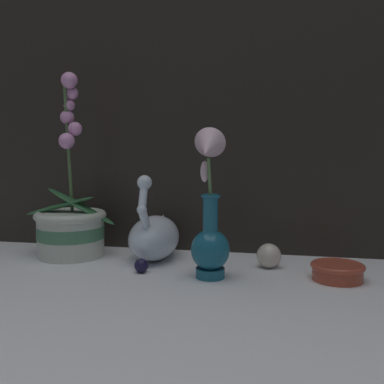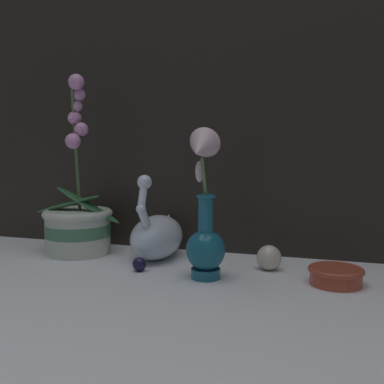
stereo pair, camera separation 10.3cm
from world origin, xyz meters
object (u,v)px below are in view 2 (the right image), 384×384
Objects in this scene: swan_figurine at (157,235)px; blue_vase at (204,222)px; glass_sphere at (269,258)px; amber_dish at (336,274)px; orchid_potted_plant at (78,222)px.

blue_vase is at bearing -40.86° from swan_figurine.
glass_sphere is 0.51× the size of amber_dish.
swan_figurine is 0.70× the size of blue_vase.
blue_vase is (0.16, -0.14, 0.06)m from swan_figurine.
amber_dish is at bearing -25.59° from glass_sphere.
swan_figurine reaches higher than amber_dish.
orchid_potted_plant reaches higher than swan_figurine.
orchid_potted_plant is at bearing 161.34° from blue_vase.
orchid_potted_plant is 4.11× the size of amber_dish.
orchid_potted_plant is 0.22m from swan_figurine.
blue_vase reaches higher than glass_sphere.
glass_sphere is at bearing -1.51° from orchid_potted_plant.
glass_sphere reaches higher than amber_dish.
amber_dish is (0.26, 0.05, -0.10)m from blue_vase.
swan_figurine is at bearing 139.14° from blue_vase.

